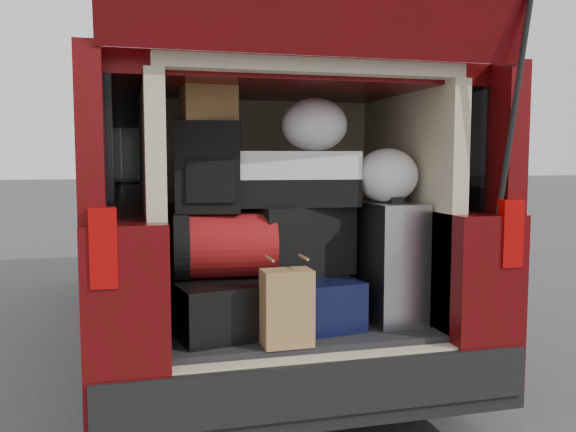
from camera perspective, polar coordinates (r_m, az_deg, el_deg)
The scene contains 13 objects.
minivan at distance 4.60m, azimuth -5.10°, elevation -0.10°, with size 1.90×5.35×2.77m.
load_floor at distance 3.22m, azimuth -0.10°, elevation -14.10°, with size 1.24×1.05×0.55m, color black.
black_hardshell at distance 2.92m, azimuth -6.75°, elevation -8.05°, with size 0.44×0.61×0.24m, color black.
navy_hardshell at distance 2.98m, azimuth 1.33°, elevation -7.86°, with size 0.43×0.53×0.23m, color black.
silver_roller at distance 3.05m, azimuth 9.40°, elevation -4.23°, with size 0.24×0.39×0.58m, color white.
kraft_bag at distance 2.63m, azimuth -0.11°, elevation -8.57°, with size 0.21×0.14×0.33m, color #9D7747.
red_duffel at distance 2.86m, azimuth -5.95°, elevation -2.72°, with size 0.47×0.30×0.30m, color maroon.
black_soft_case at distance 3.00m, azimuth 1.22°, elevation -2.24°, with size 0.47×0.28×0.34m, color black.
backpack at distance 2.84m, azimuth -7.44°, elevation 4.54°, with size 0.29×0.18×0.42m, color black.
twotone_duffel at distance 2.97m, azimuth 0.65°, elevation 3.51°, with size 0.59×0.30×0.26m, color white.
grocery_sack_lower at distance 2.89m, azimuth -7.49°, elevation 10.90°, with size 0.24×0.20×0.22m, color brown.
plastic_bag_center at distance 3.00m, azimuth 2.48°, elevation 8.52°, with size 0.32×0.30×0.26m, color white.
plastic_bag_right at distance 3.01m, azimuth 9.26°, elevation 3.76°, with size 0.30×0.28×0.26m, color white.
Camera 1 is at (-0.77, -2.66, 1.35)m, focal length 38.00 mm.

